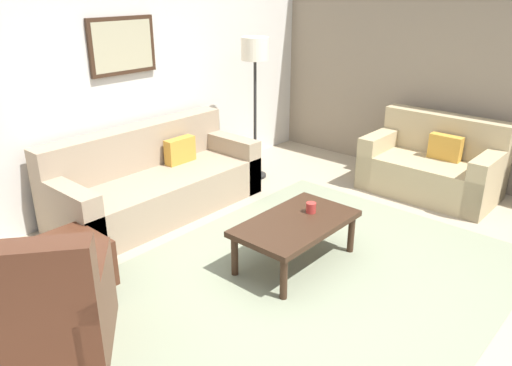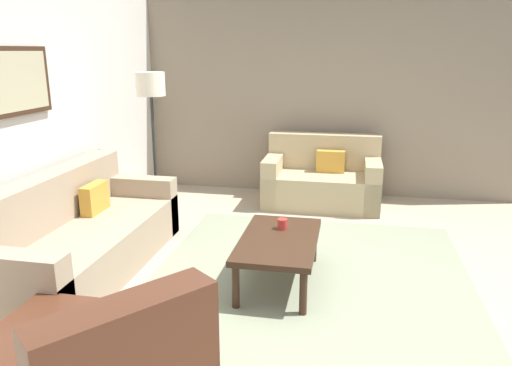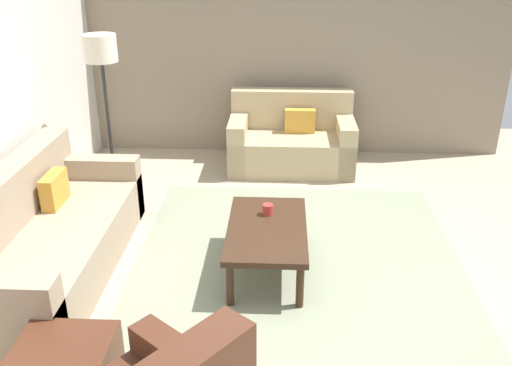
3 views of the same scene
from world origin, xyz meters
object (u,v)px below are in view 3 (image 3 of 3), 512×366
Objects in this scene: couch_main at (42,240)px; coffee_table at (267,232)px; couch_loveseat at (291,141)px; cup at (268,209)px; lamp_standing at (102,66)px.

couch_main is 2.05× the size of coffee_table.
couch_loveseat is at bearing -39.75° from couch_main.
couch_loveseat is 15.81× the size of cup.
coffee_table is 0.24m from cup.
couch_loveseat reaches higher than cup.
lamp_standing is at bearing 55.82° from cup.
couch_loveseat is 1.33× the size of coffee_table.
lamp_standing reaches higher than cup.
cup is (-2.14, 0.22, 0.16)m from couch_loveseat.
lamp_standing is (1.12, 1.65, 0.95)m from cup.
cup is 0.05× the size of lamp_standing.
couch_main is at bearing 100.11° from cup.
cup is at bearing -124.18° from lamp_standing.
cup is 2.21m from lamp_standing.
lamp_standing is at bearing 118.60° from couch_loveseat.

